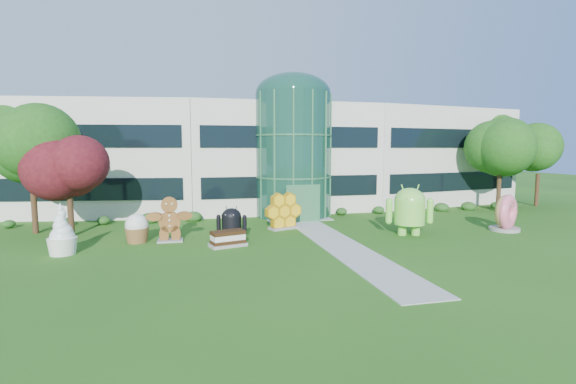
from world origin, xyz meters
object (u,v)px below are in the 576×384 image
object	(u,v)px
android_green	(410,207)
android_black	(232,221)
donut	(505,212)
gingerbread	(170,219)

from	to	relation	value
android_green	android_black	world-z (taller)	android_green
android_black	donut	world-z (taller)	donut
android_green	android_black	size ratio (longest dim) A/B	1.61
android_black	gingerbread	xyz separation A→B (m)	(-3.62, 0.07, 0.24)
android_green	donut	world-z (taller)	android_green
gingerbread	donut	bearing A→B (deg)	-4.58
android_green	gingerbread	size ratio (longest dim) A/B	1.22
gingerbread	android_green	bearing A→B (deg)	-6.03
donut	gingerbread	bearing A→B (deg)	145.55
android_black	donut	size ratio (longest dim) A/B	0.89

